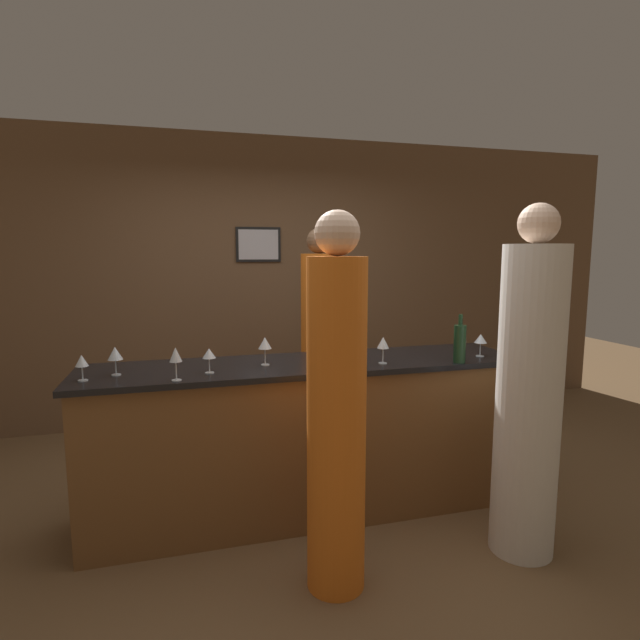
{
  "coord_description": "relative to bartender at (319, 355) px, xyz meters",
  "views": [
    {
      "loc": [
        -0.74,
        -2.98,
        1.67
      ],
      "look_at": [
        0.11,
        0.1,
        1.24
      ],
      "focal_mm": 28.0,
      "sensor_mm": 36.0,
      "label": 1
    }
  ],
  "objects": [
    {
      "name": "wine_glass_0",
      "position": [
        -1.06,
        -0.96,
        0.25
      ],
      "size": [
        0.07,
        0.07,
        0.18
      ],
      "color": "silver",
      "rests_on": "bar_counter"
    },
    {
      "name": "wine_glass_4",
      "position": [
        0.17,
        -0.87,
        0.24
      ],
      "size": [
        0.07,
        0.07,
        0.17
      ],
      "color": "silver",
      "rests_on": "bar_counter"
    },
    {
      "name": "bartender",
      "position": [
        0.0,
        0.0,
        0.0
      ],
      "size": [
        0.28,
        0.28,
        1.86
      ],
      "rotation": [
        0.0,
        0.0,
        3.14
      ],
      "color": "orange",
      "rests_on": "ground_plane"
    },
    {
      "name": "wine_glass_7",
      "position": [
        -0.54,
        -0.72,
        0.24
      ],
      "size": [
        0.08,
        0.08,
        0.17
      ],
      "color": "silver",
      "rests_on": "bar_counter"
    },
    {
      "name": "wine_bottle_0",
      "position": [
        0.65,
        -0.97,
        0.23
      ],
      "size": [
        0.08,
        0.08,
        0.3
      ],
      "color": "black",
      "rests_on": "bar_counter"
    },
    {
      "name": "guest_1",
      "position": [
        0.79,
        -1.45,
        0.02
      ],
      "size": [
        0.34,
        0.34,
        1.93
      ],
      "color": "silver",
      "rests_on": "ground_plane"
    },
    {
      "name": "wine_glass_5",
      "position": [
        -0.88,
        -0.84,
        0.22
      ],
      "size": [
        0.08,
        0.08,
        0.14
      ],
      "color": "silver",
      "rests_on": "bar_counter"
    },
    {
      "name": "wine_glass_6",
      "position": [
        0.88,
        -0.84,
        0.23
      ],
      "size": [
        0.08,
        0.08,
        0.15
      ],
      "color": "silver",
      "rests_on": "bar_counter"
    },
    {
      "name": "back_wall",
      "position": [
        -0.27,
        1.29,
        0.52
      ],
      "size": [
        8.0,
        0.08,
        2.8
      ],
      "color": "brown",
      "rests_on": "ground_plane"
    },
    {
      "name": "ground_plane",
      "position": [
        -0.27,
        -0.71,
        -0.88
      ],
      "size": [
        14.0,
        14.0,
        0.0
      ],
      "primitive_type": "plane",
      "color": "brown"
    },
    {
      "name": "wine_glass_2",
      "position": [
        -1.39,
        -0.75,
        0.23
      ],
      "size": [
        0.08,
        0.08,
        0.16
      ],
      "color": "silver",
      "rests_on": "bar_counter"
    },
    {
      "name": "bar_counter",
      "position": [
        -0.27,
        -0.71,
        -0.38
      ],
      "size": [
        2.76,
        0.64,
        0.99
      ],
      "color": "brown",
      "rests_on": "ground_plane"
    },
    {
      "name": "guest_0",
      "position": [
        -0.31,
        -1.46,
        0.01
      ],
      "size": [
        0.29,
        0.29,
        1.87
      ],
      "color": "orange",
      "rests_on": "ground_plane"
    },
    {
      "name": "wine_glass_3",
      "position": [
        -1.54,
        -0.84,
        0.22
      ],
      "size": [
        0.07,
        0.07,
        0.14
      ],
      "color": "silver",
      "rests_on": "bar_counter"
    },
    {
      "name": "wine_glass_1",
      "position": [
        0.0,
        -0.82,
        0.25
      ],
      "size": [
        0.08,
        0.08,
        0.18
      ],
      "color": "silver",
      "rests_on": "bar_counter"
    }
  ]
}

